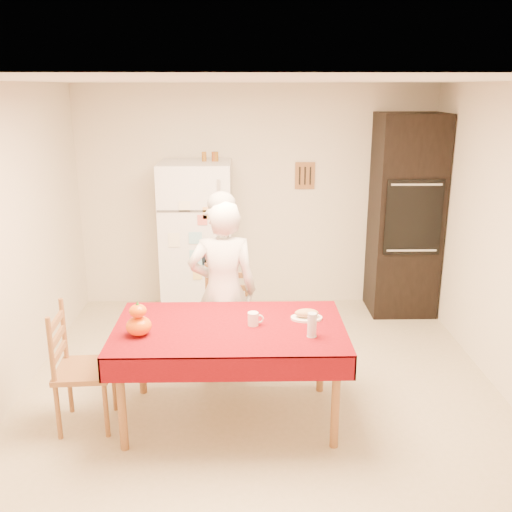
{
  "coord_description": "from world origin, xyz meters",
  "views": [
    {
      "loc": [
        -0.13,
        -4.14,
        2.46
      ],
      "look_at": [
        -0.04,
        0.2,
        1.17
      ],
      "focal_mm": 40.0,
      "sensor_mm": 36.0,
      "label": 1
    }
  ],
  "objects_px": {
    "refrigerator": "(197,240)",
    "dining_table": "(230,335)",
    "chair_far": "(227,314)",
    "coffee_mug": "(253,319)",
    "oven_cabinet": "(405,216)",
    "wine_glass": "(312,325)",
    "pumpkin_lower": "(139,326)",
    "seated_woman": "(223,292)",
    "bread_plate": "(307,318)",
    "chair_left": "(75,363)"
  },
  "relations": [
    {
      "from": "refrigerator",
      "to": "dining_table",
      "type": "relative_size",
      "value": 1.0
    },
    {
      "from": "chair_far",
      "to": "coffee_mug",
      "type": "relative_size",
      "value": 9.5
    },
    {
      "from": "coffee_mug",
      "to": "chair_far",
      "type": "bearing_deg",
      "value": 105.05
    },
    {
      "from": "oven_cabinet",
      "to": "wine_glass",
      "type": "distance_m",
      "value": 2.72
    },
    {
      "from": "oven_cabinet",
      "to": "pumpkin_lower",
      "type": "relative_size",
      "value": 12.03
    },
    {
      "from": "coffee_mug",
      "to": "refrigerator",
      "type": "bearing_deg",
      "value": 105.25
    },
    {
      "from": "dining_table",
      "to": "seated_woman",
      "type": "height_order",
      "value": "seated_woman"
    },
    {
      "from": "pumpkin_lower",
      "to": "bread_plate",
      "type": "relative_size",
      "value": 0.76
    },
    {
      "from": "pumpkin_lower",
      "to": "wine_glass",
      "type": "bearing_deg",
      "value": -2.43
    },
    {
      "from": "dining_table",
      "to": "seated_woman",
      "type": "distance_m",
      "value": 0.65
    },
    {
      "from": "dining_table",
      "to": "bread_plate",
      "type": "height_order",
      "value": "bread_plate"
    },
    {
      "from": "pumpkin_lower",
      "to": "wine_glass",
      "type": "height_order",
      "value": "wine_glass"
    },
    {
      "from": "refrigerator",
      "to": "bread_plate",
      "type": "height_order",
      "value": "refrigerator"
    },
    {
      "from": "refrigerator",
      "to": "dining_table",
      "type": "xyz_separation_m",
      "value": [
        0.4,
        -2.14,
        -0.16
      ]
    },
    {
      "from": "refrigerator",
      "to": "coffee_mug",
      "type": "bearing_deg",
      "value": -74.75
    },
    {
      "from": "dining_table",
      "to": "refrigerator",
      "type": "bearing_deg",
      "value": 100.7
    },
    {
      "from": "chair_left",
      "to": "bread_plate",
      "type": "xyz_separation_m",
      "value": [
        1.72,
        0.19,
        0.26
      ]
    },
    {
      "from": "refrigerator",
      "to": "seated_woman",
      "type": "xyz_separation_m",
      "value": [
        0.33,
        -1.5,
        -0.05
      ]
    },
    {
      "from": "chair_far",
      "to": "pumpkin_lower",
      "type": "xyz_separation_m",
      "value": [
        -0.59,
        -0.99,
        0.32
      ]
    },
    {
      "from": "chair_left",
      "to": "seated_woman",
      "type": "xyz_separation_m",
      "value": [
        1.07,
        0.71,
        0.29
      ]
    },
    {
      "from": "chair_left",
      "to": "coffee_mug",
      "type": "relative_size",
      "value": 9.5
    },
    {
      "from": "chair_left",
      "to": "pumpkin_lower",
      "type": "distance_m",
      "value": 0.6
    },
    {
      "from": "refrigerator",
      "to": "chair_far",
      "type": "xyz_separation_m",
      "value": [
        0.35,
        -1.29,
        -0.34
      ]
    },
    {
      "from": "chair_far",
      "to": "coffee_mug",
      "type": "distance_m",
      "value": 0.92
    },
    {
      "from": "oven_cabinet",
      "to": "pumpkin_lower",
      "type": "xyz_separation_m",
      "value": [
        -2.51,
        -2.32,
        -0.27
      ]
    },
    {
      "from": "chair_left",
      "to": "seated_woman",
      "type": "distance_m",
      "value": 1.31
    },
    {
      "from": "pumpkin_lower",
      "to": "refrigerator",
      "type": "bearing_deg",
      "value": 84.12
    },
    {
      "from": "oven_cabinet",
      "to": "chair_left",
      "type": "relative_size",
      "value": 2.32
    },
    {
      "from": "refrigerator",
      "to": "chair_left",
      "type": "height_order",
      "value": "refrigerator"
    },
    {
      "from": "oven_cabinet",
      "to": "seated_woman",
      "type": "distance_m",
      "value": 2.51
    },
    {
      "from": "dining_table",
      "to": "wine_glass",
      "type": "relative_size",
      "value": 9.66
    },
    {
      "from": "pumpkin_lower",
      "to": "bread_plate",
      "type": "height_order",
      "value": "pumpkin_lower"
    },
    {
      "from": "dining_table",
      "to": "bread_plate",
      "type": "bearing_deg",
      "value": 12.1
    },
    {
      "from": "oven_cabinet",
      "to": "dining_table",
      "type": "height_order",
      "value": "oven_cabinet"
    },
    {
      "from": "chair_far",
      "to": "chair_left",
      "type": "bearing_deg",
      "value": -137.13
    },
    {
      "from": "refrigerator",
      "to": "wine_glass",
      "type": "bearing_deg",
      "value": -66.97
    },
    {
      "from": "oven_cabinet",
      "to": "chair_left",
      "type": "height_order",
      "value": "oven_cabinet"
    },
    {
      "from": "coffee_mug",
      "to": "pumpkin_lower",
      "type": "height_order",
      "value": "pumpkin_lower"
    },
    {
      "from": "coffee_mug",
      "to": "wine_glass",
      "type": "relative_size",
      "value": 0.57
    },
    {
      "from": "oven_cabinet",
      "to": "seated_woman",
      "type": "relative_size",
      "value": 1.38
    },
    {
      "from": "chair_far",
      "to": "chair_left",
      "type": "distance_m",
      "value": 1.43
    },
    {
      "from": "refrigerator",
      "to": "pumpkin_lower",
      "type": "relative_size",
      "value": 9.3
    },
    {
      "from": "pumpkin_lower",
      "to": "chair_left",
      "type": "bearing_deg",
      "value": 172.33
    },
    {
      "from": "oven_cabinet",
      "to": "bread_plate",
      "type": "relative_size",
      "value": 9.17
    },
    {
      "from": "oven_cabinet",
      "to": "coffee_mug",
      "type": "distance_m",
      "value": 2.77
    },
    {
      "from": "seated_woman",
      "to": "pumpkin_lower",
      "type": "relative_size",
      "value": 8.72
    },
    {
      "from": "chair_far",
      "to": "seated_woman",
      "type": "height_order",
      "value": "seated_woman"
    },
    {
      "from": "oven_cabinet",
      "to": "dining_table",
      "type": "distance_m",
      "value": 2.91
    },
    {
      "from": "refrigerator",
      "to": "pumpkin_lower",
      "type": "height_order",
      "value": "refrigerator"
    },
    {
      "from": "oven_cabinet",
      "to": "bread_plate",
      "type": "bearing_deg",
      "value": -122.08
    }
  ]
}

